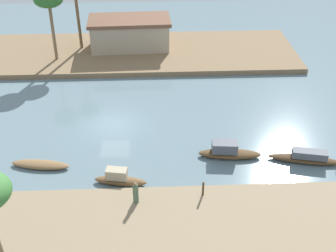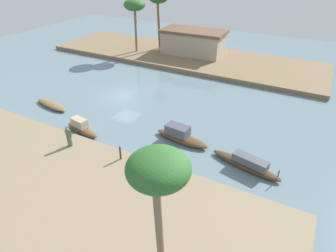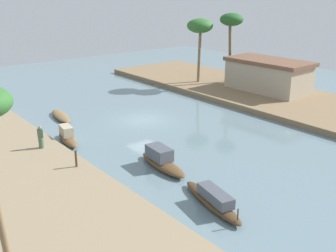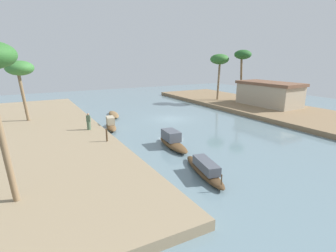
{
  "view_description": "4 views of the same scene",
  "coord_description": "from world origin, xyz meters",
  "px_view_note": "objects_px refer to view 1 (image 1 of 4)",
  "views": [
    {
      "loc": [
        3.16,
        -31.49,
        20.13
      ],
      "look_at": [
        4.52,
        -1.67,
        0.81
      ],
      "focal_mm": 47.35,
      "sensor_mm": 36.0,
      "label": 1
    },
    {
      "loc": [
        17.08,
        -22.53,
        13.33
      ],
      "look_at": [
        7.24,
        -3.94,
        0.41
      ],
      "focal_mm": 30.78,
      "sensor_mm": 36.0,
      "label": 2
    },
    {
      "loc": [
        28.46,
        -19.87,
        11.18
      ],
      "look_at": [
        5.35,
        -1.57,
        1.19
      ],
      "focal_mm": 44.47,
      "sensor_mm": 36.0,
      "label": 3
    },
    {
      "loc": [
        26.96,
        -15.27,
        7.21
      ],
      "look_at": [
        6.42,
        -3.95,
        1.1
      ],
      "focal_mm": 28.32,
      "sensor_mm": 36.0,
      "label": 4
    }
  ],
  "objects_px": {
    "sampan_open_hull": "(40,165)",
    "sampan_near_left_bank": "(306,158)",
    "sampan_foreground": "(119,179)",
    "mooring_post": "(203,189)",
    "person_on_near_bank": "(136,194)",
    "sampan_midstream": "(228,151)",
    "palm_tree_right_short": "(48,1)",
    "riverside_building": "(130,33)"
  },
  "relations": [
    {
      "from": "person_on_near_bank",
      "to": "sampan_near_left_bank",
      "type": "bearing_deg",
      "value": -41.14
    },
    {
      "from": "mooring_post",
      "to": "riverside_building",
      "type": "bearing_deg",
      "value": 102.13
    },
    {
      "from": "sampan_foreground",
      "to": "mooring_post",
      "type": "relative_size",
      "value": 3.56
    },
    {
      "from": "palm_tree_right_short",
      "to": "person_on_near_bank",
      "type": "bearing_deg",
      "value": -68.85
    },
    {
      "from": "sampan_midstream",
      "to": "sampan_open_hull",
      "type": "relative_size",
      "value": 1.08
    },
    {
      "from": "sampan_midstream",
      "to": "palm_tree_right_short",
      "type": "height_order",
      "value": "palm_tree_right_short"
    },
    {
      "from": "sampan_open_hull",
      "to": "person_on_near_bank",
      "type": "relative_size",
      "value": 2.78
    },
    {
      "from": "sampan_open_hull",
      "to": "riverside_building",
      "type": "relative_size",
      "value": 0.49
    },
    {
      "from": "mooring_post",
      "to": "person_on_near_bank",
      "type": "bearing_deg",
      "value": -174.01
    },
    {
      "from": "palm_tree_right_short",
      "to": "riverside_building",
      "type": "distance_m",
      "value": 9.42
    },
    {
      "from": "sampan_foreground",
      "to": "mooring_post",
      "type": "height_order",
      "value": "mooring_post"
    },
    {
      "from": "sampan_midstream",
      "to": "riverside_building",
      "type": "xyz_separation_m",
      "value": [
        -7.81,
        20.24,
        1.71
      ]
    },
    {
      "from": "palm_tree_right_short",
      "to": "sampan_near_left_bank",
      "type": "bearing_deg",
      "value": -40.8
    },
    {
      "from": "mooring_post",
      "to": "palm_tree_right_short",
      "type": "height_order",
      "value": "palm_tree_right_short"
    },
    {
      "from": "sampan_near_left_bank",
      "to": "sampan_midstream",
      "type": "height_order",
      "value": "sampan_midstream"
    },
    {
      "from": "person_on_near_bank",
      "to": "mooring_post",
      "type": "xyz_separation_m",
      "value": [
        4.37,
        0.46,
        -0.13
      ]
    },
    {
      "from": "sampan_near_left_bank",
      "to": "person_on_near_bank",
      "type": "xyz_separation_m",
      "value": [
        -12.48,
        -4.32,
        0.8
      ]
    },
    {
      "from": "sampan_near_left_bank",
      "to": "sampan_foreground",
      "type": "bearing_deg",
      "value": -160.05
    },
    {
      "from": "sampan_midstream",
      "to": "palm_tree_right_short",
      "type": "bearing_deg",
      "value": 136.97
    },
    {
      "from": "riverside_building",
      "to": "mooring_post",
      "type": "bearing_deg",
      "value": -79.91
    },
    {
      "from": "sampan_midstream",
      "to": "riverside_building",
      "type": "relative_size",
      "value": 0.52
    },
    {
      "from": "sampan_near_left_bank",
      "to": "sampan_open_hull",
      "type": "height_order",
      "value": "sampan_near_left_bank"
    },
    {
      "from": "sampan_near_left_bank",
      "to": "riverside_building",
      "type": "distance_m",
      "value": 25.15
    },
    {
      "from": "sampan_foreground",
      "to": "person_on_near_bank",
      "type": "relative_size",
      "value": 2.37
    },
    {
      "from": "person_on_near_bank",
      "to": "mooring_post",
      "type": "bearing_deg",
      "value": -54.25
    },
    {
      "from": "sampan_foreground",
      "to": "sampan_near_left_bank",
      "type": "xyz_separation_m",
      "value": [
        13.68,
        1.85,
        -0.06
      ]
    },
    {
      "from": "sampan_open_hull",
      "to": "mooring_post",
      "type": "height_order",
      "value": "mooring_post"
    },
    {
      "from": "sampan_foreground",
      "to": "mooring_post",
      "type": "bearing_deg",
      "value": -10.63
    },
    {
      "from": "sampan_foreground",
      "to": "sampan_near_left_bank",
      "type": "height_order",
      "value": "sampan_foreground"
    },
    {
      "from": "sampan_open_hull",
      "to": "mooring_post",
      "type": "relative_size",
      "value": 4.17
    },
    {
      "from": "sampan_midstream",
      "to": "palm_tree_right_short",
      "type": "relative_size",
      "value": 0.66
    },
    {
      "from": "sampan_near_left_bank",
      "to": "sampan_open_hull",
      "type": "bearing_deg",
      "value": -168.64
    },
    {
      "from": "palm_tree_right_short",
      "to": "riverside_building",
      "type": "bearing_deg",
      "value": 19.91
    },
    {
      "from": "sampan_open_hull",
      "to": "person_on_near_bank",
      "type": "bearing_deg",
      "value": -24.31
    },
    {
      "from": "sampan_foreground",
      "to": "riverside_building",
      "type": "distance_m",
      "value": 23.06
    },
    {
      "from": "sampan_near_left_bank",
      "to": "mooring_post",
      "type": "distance_m",
      "value": 9.01
    },
    {
      "from": "sampan_open_hull",
      "to": "sampan_near_left_bank",
      "type": "bearing_deg",
      "value": 7.99
    },
    {
      "from": "sampan_open_hull",
      "to": "person_on_near_bank",
      "type": "distance_m",
      "value": 8.51
    },
    {
      "from": "sampan_foreground",
      "to": "sampan_near_left_bank",
      "type": "relative_size",
      "value": 0.7
    },
    {
      "from": "sampan_open_hull",
      "to": "mooring_post",
      "type": "distance_m",
      "value": 12.21
    },
    {
      "from": "mooring_post",
      "to": "riverside_building",
      "type": "relative_size",
      "value": 0.12
    },
    {
      "from": "sampan_foreground",
      "to": "sampan_open_hull",
      "type": "height_order",
      "value": "sampan_foreground"
    }
  ]
}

